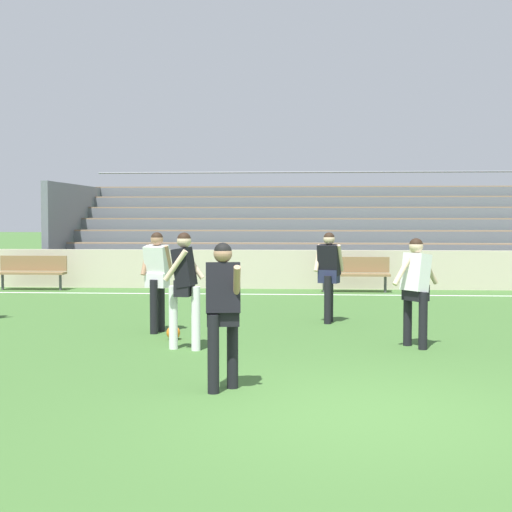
# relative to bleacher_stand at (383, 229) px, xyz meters

# --- Properties ---
(ground_plane) EXTENTS (160.00, 160.00, 0.00)m
(ground_plane) POSITION_rel_bleacher_stand_xyz_m (-1.84, -16.21, -1.55)
(ground_plane) COLOR #3D662D
(field_line_sideline) EXTENTS (44.00, 0.12, 0.01)m
(field_line_sideline) POSITION_rel_bleacher_stand_xyz_m (-1.84, -5.10, -1.55)
(field_line_sideline) COLOR white
(field_line_sideline) RESTS_ON ground
(sideline_wall) EXTENTS (48.00, 0.16, 1.04)m
(sideline_wall) POSITION_rel_bleacher_stand_xyz_m (-1.84, -3.62, -1.03)
(sideline_wall) COLOR beige
(sideline_wall) RESTS_ON ground
(bleacher_stand) EXTENTS (19.80, 6.01, 3.53)m
(bleacher_stand) POSITION_rel_bleacher_stand_xyz_m (0.00, 0.00, 0.00)
(bleacher_stand) COLOR #897051
(bleacher_stand) RESTS_ON ground
(bench_far_right) EXTENTS (1.80, 0.40, 0.90)m
(bench_far_right) POSITION_rel_bleacher_stand_xyz_m (-1.16, -4.37, -1.00)
(bench_far_right) COLOR olive
(bench_far_right) RESTS_ON ground
(bench_centre_sideline) EXTENTS (1.80, 0.40, 0.90)m
(bench_centre_sideline) POSITION_rel_bleacher_stand_xyz_m (-9.63, -4.37, -1.00)
(bench_centre_sideline) COLOR olive
(bench_centre_sideline) RESTS_ON ground
(player_white_wide_right) EXTENTS (0.55, 0.41, 1.69)m
(player_white_wide_right) POSITION_rel_bleacher_stand_xyz_m (-4.89, -11.29, -0.54)
(player_white_wide_right) COLOR black
(player_white_wide_right) RESTS_ON ground
(player_dark_trailing_run) EXTENTS (0.56, 0.51, 1.72)m
(player_dark_trailing_run) POSITION_rel_bleacher_stand_xyz_m (-4.18, -12.84, -0.52)
(player_dark_trailing_run) COLOR white
(player_dark_trailing_run) RESTS_ON ground
(player_dark_pressing_high) EXTENTS (0.57, 0.44, 1.66)m
(player_dark_pressing_high) POSITION_rel_bleacher_stand_xyz_m (-1.99, -9.92, -0.56)
(player_dark_pressing_high) COLOR black
(player_dark_pressing_high) RESTS_ON ground
(player_dark_deep_cover) EXTENTS (0.45, 0.60, 1.66)m
(player_dark_deep_cover) POSITION_rel_bleacher_stand_xyz_m (-3.34, -15.34, -0.56)
(player_dark_deep_cover) COLOR black
(player_dark_deep_cover) RESTS_ON ground
(player_white_on_ball) EXTENTS (0.75, 0.48, 1.63)m
(player_white_on_ball) POSITION_rel_bleacher_stand_xyz_m (-0.79, -12.43, -0.58)
(player_white_on_ball) COLOR black
(player_white_on_ball) RESTS_ON ground
(soccer_ball) EXTENTS (0.22, 0.22, 0.22)m
(soccer_ball) POSITION_rel_bleacher_stand_xyz_m (-4.50, -11.97, -1.44)
(soccer_ball) COLOR orange
(soccer_ball) RESTS_ON ground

